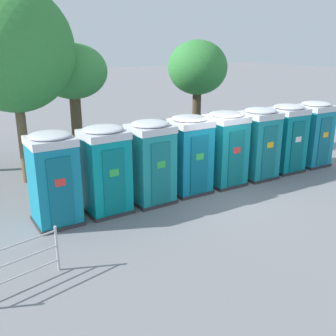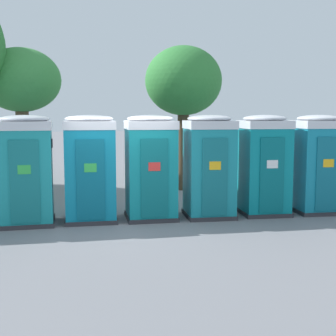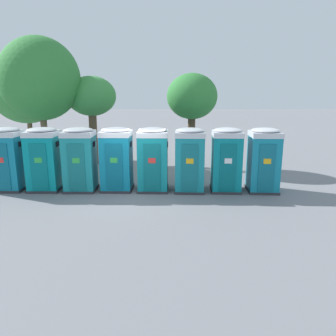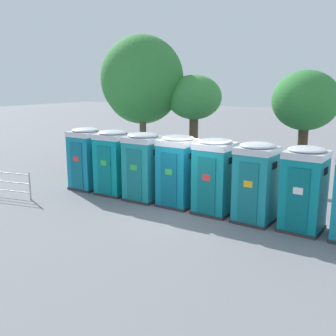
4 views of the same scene
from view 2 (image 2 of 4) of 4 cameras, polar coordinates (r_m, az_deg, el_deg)
ground_plane at (r=11.05m, az=-5.47°, el=-6.84°), size 120.00×120.00×0.00m
portapotty_2 at (r=11.30m, az=-16.89°, el=-0.19°), size 1.23×1.21×2.54m
portapotty_3 at (r=11.32m, az=-9.48°, el=0.02°), size 1.27×1.25×2.54m
portapotty_4 at (r=11.41m, az=-2.12°, el=0.16°), size 1.25×1.24×2.54m
portapotty_5 at (r=11.66m, az=5.04°, el=0.27°), size 1.25×1.27×2.54m
portapotty_6 at (r=12.18m, az=11.60°, el=0.43°), size 1.25×1.27×2.54m
portapotty_7 at (r=12.77m, az=17.74°, el=0.53°), size 1.25×1.27×2.54m
street_tree_1 at (r=16.18m, az=-17.49°, el=9.92°), size 2.58×2.58×4.70m
street_tree_2 at (r=15.79m, az=1.90°, el=10.37°), size 2.55×2.55×4.81m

